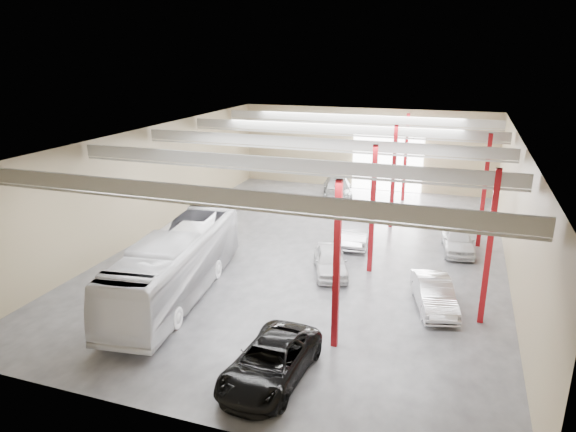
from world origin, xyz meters
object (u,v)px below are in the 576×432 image
Objects in this scene: coach_bus at (176,264)px; car_right_far at (458,240)px; car_right_near at (434,294)px; black_sedan at (271,362)px; car_row_c at (337,189)px; car_row_b at (356,230)px; car_row_a at (330,261)px.

coach_bus reaches higher than car_right_far.
car_right_far is (0.89, 7.98, 0.01)m from car_right_near.
coach_bus reaches higher than black_sedan.
car_row_b is at bearing -84.89° from car_row_c.
car_row_c is at bearing 83.24° from car_row_a.
black_sedan is at bearing -94.26° from car_row_b.
black_sedan is 9.29m from car_right_near.
black_sedan is 15.20m from car_row_b.
car_row_a is at bearing 30.13° from coach_bus.
car_right_far reaches higher than car_row_a.
coach_bus reaches higher than car_row_a.
coach_bus is 12.30m from car_row_b.
car_row_c reaches higher than car_row_b.
car_row_b is (0.02, 15.20, 0.08)m from black_sedan.
car_row_b reaches higher than black_sedan.
black_sedan is 16.79m from car_right_far.
car_row_a is at bearing -97.91° from car_row_b.
car_row_b is at bearing 48.71° from coach_bus.
car_row_a is 0.85× the size of car_row_b.
car_row_c reaches higher than car_row_a.
car_row_c is at bearing 106.06° from car_row_b.
car_right_far is (6.13, 0.42, -0.08)m from car_row_b.
black_sedan is at bearing -107.16° from car_row_a.
black_sedan is 1.20× the size of car_right_near.
coach_bus is at bearing 177.48° from car_right_near.
coach_bus is 16.78m from car_right_far.
car_row_c reaches higher than black_sedan.
car_row_b is 0.88× the size of car_row_c.
car_row_b is at bearing 93.84° from black_sedan.
car_row_c is 1.28× the size of car_right_near.
car_right_far is at bearing 22.00° from car_row_a.
car_right_near is at bearing -41.83° from car_row_a.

